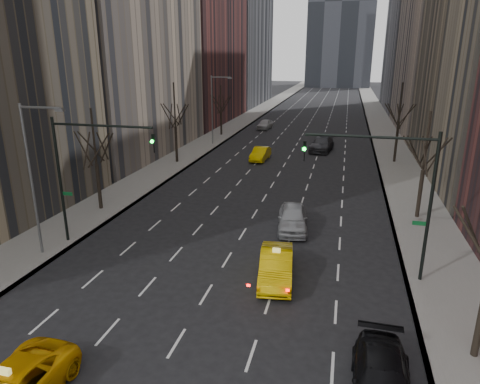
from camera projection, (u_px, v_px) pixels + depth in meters
The scene contains 17 objects.
sidewalk_left at pixel (246, 119), 81.95m from camera, with size 4.50×320.00×0.15m, color slate.
sidewalk_right at pixel (380, 123), 76.36m from camera, with size 4.50×320.00×0.15m, color slate.
tree_lw_b at pixel (97, 164), 32.70m from camera, with size 3.36×3.50×7.82m.
tree_lw_c at pixel (176, 127), 47.40m from camera, with size 3.36×3.50×8.74m.
tree_lw_d at pixel (221, 112), 64.19m from camera, with size 3.36×3.50×7.36m.
tree_rw_b at pixel (423, 170), 30.93m from camera, with size 3.36×3.50×7.82m.
tree_rw_c at pixel (398, 127), 47.47m from camera, with size 3.36×3.50×8.74m.
traffic_mast_left at pixel (82, 162), 25.95m from camera, with size 6.69×0.39×8.00m.
traffic_mast_right at pixel (398, 182), 21.80m from camera, with size 6.69×0.39×8.00m.
streetlight_near at pixel (34, 166), 24.46m from camera, with size 2.83×0.22×9.00m.
streetlight_far at pixel (214, 103), 56.82m from camera, with size 2.83×0.22×9.00m.
taxi_sedan at pixel (276, 266), 23.07m from camera, with size 1.73×4.95×1.63m, color #D5AC04.
silver_sedan_ahead at pixel (293, 218), 29.78m from camera, with size 2.00×4.97×1.69m, color #95989C.
parked_suv_black at pixel (382, 382), 14.98m from camera, with size 2.08×5.13×1.49m, color black.
far_taxi at pixel (260, 154), 49.64m from camera, with size 1.59×4.56×1.50m, color #E6BF04.
far_suv_grey at pixel (322, 144), 54.57m from camera, with size 2.47×6.08×1.76m, color #323237.
far_car_white at pixel (265, 124), 70.66m from camera, with size 1.87×4.64×1.58m, color #BDBDBD.
Camera 1 is at (6.29, -10.24, 11.65)m, focal length 32.00 mm.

